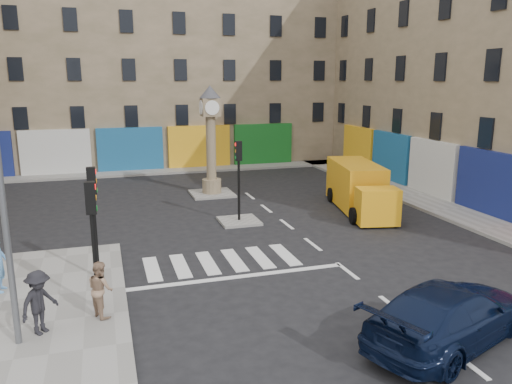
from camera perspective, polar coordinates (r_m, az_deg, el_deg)
name	(u,v)px	position (r m, az deg, el deg)	size (l,w,h in m)	color
ground	(361,282)	(17.12, 11.93, -10.02)	(120.00, 120.00, 0.00)	black
sidewalk_right	(411,196)	(29.65, 17.35, -0.43)	(2.60, 30.00, 0.15)	gray
sidewalk_far	(161,171)	(36.70, -10.84, 2.38)	(32.00, 2.40, 0.15)	gray
island_near	(239,221)	(23.41, -1.94, -3.33)	(1.80, 1.80, 0.12)	gray
island_far	(212,194)	(29.06, -5.06, -0.18)	(2.40, 2.40, 0.12)	gray
building_far	(148,54)	(41.94, -12.28, 15.16)	(32.00, 10.00, 17.00)	gray
traffic_light_left_near	(92,225)	(14.46, -18.19, -3.65)	(0.28, 0.22, 3.70)	black
traffic_light_left_far	(93,205)	(16.78, -18.10, -1.42)	(0.28, 0.22, 3.70)	black
traffic_light_island	(239,168)	(22.84, -1.99, 2.78)	(0.28, 0.22, 3.70)	black
clock_pillar	(211,134)	(28.48, -5.20, 6.67)	(1.20, 1.20, 6.10)	#927D5F
navy_sedan	(450,314)	(13.82, 21.29, -12.84)	(2.18, 5.37, 1.56)	black
yellow_van	(359,188)	(25.87, 11.69, 0.48)	(3.21, 6.68, 2.34)	orange
pedestrian_tan	(101,289)	(14.56, -17.34, -10.52)	(0.77, 0.60, 1.58)	#93735A
pedestrian_dark	(39,302)	(14.13, -23.54, -11.49)	(1.10, 0.63, 1.70)	black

